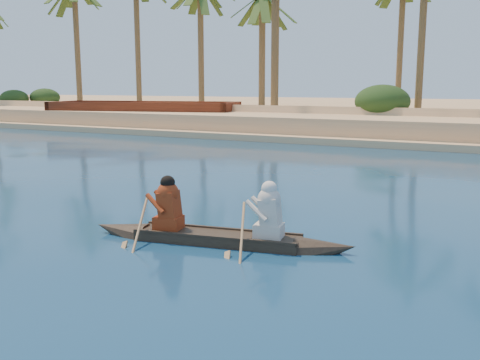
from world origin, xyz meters
The scene contains 5 objects.
sandy_embankment centered at (0.00, 46.89, 0.53)m, with size 150.00×51.00×1.50m.
palm_grove centered at (0.00, 35.00, 8.00)m, with size 110.00×14.00×16.00m, color #2D511C, non-canonical shape.
shrub_cluster centered at (0.00, 31.50, 1.20)m, with size 100.00×6.00×2.40m, color #213C16, non-canonical shape.
canoe centered at (8.00, 4.44, 0.29)m, with size 5.41×1.71×1.48m.
barge_mid centered at (-11.47, 27.00, 0.79)m, with size 14.17×7.61×2.25m.
Camera 1 is at (13.17, -4.29, 3.05)m, focal length 40.00 mm.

